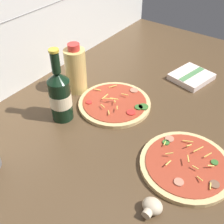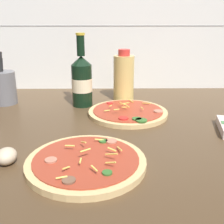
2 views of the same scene
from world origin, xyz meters
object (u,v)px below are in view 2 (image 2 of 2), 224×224
pizza_far (128,112)px  beer_bottle (82,80)px  pizza_near (86,162)px  mushroom_left (5,156)px  oil_bottle (124,77)px  utensil_crock (4,87)px

pizza_far → beer_bottle: (-16.12, 10.80, 8.65)cm
pizza_near → mushroom_left: 18.21cm
beer_bottle → pizza_near: bearing=-84.2°
oil_bottle → pizza_far: bearing=-88.2°
oil_bottle → mushroom_left: 58.53cm
utensil_crock → oil_bottle: bearing=5.2°
pizza_near → pizza_far: 35.49cm
mushroom_left → utensil_crock: utensil_crock is taller
oil_bottle → beer_bottle: bearing=-155.9°
beer_bottle → utensil_crock: beer_bottle is taller
pizza_near → beer_bottle: (-4.48, 44.32, 8.61)cm
oil_bottle → mushroom_left: bearing=-120.2°
pizza_near → pizza_far: (11.64, 33.52, -0.04)cm
pizza_near → oil_bottle: (11.08, 51.29, 8.16)cm
pizza_far → mushroom_left: 44.05cm
beer_bottle → mushroom_left: beer_bottle is taller
utensil_crock → beer_bottle: bearing=-5.5°
mushroom_left → utensil_crock: size_ratio=0.29×
pizza_far → oil_bottle: (-0.56, 17.76, 8.20)cm
pizza_near → utensil_crock: size_ratio=1.39×
beer_bottle → utensil_crock: 29.84cm
utensil_crock → mushroom_left: bearing=-71.0°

